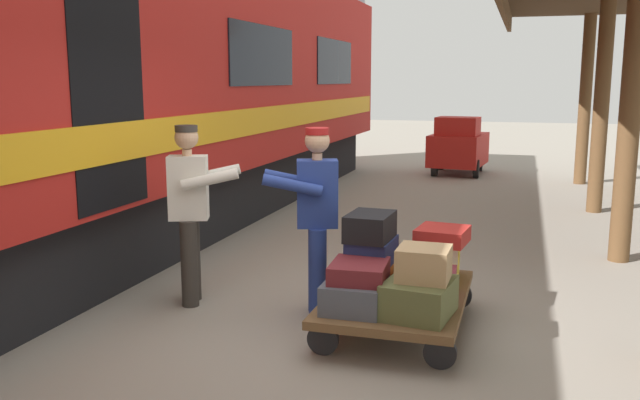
{
  "coord_description": "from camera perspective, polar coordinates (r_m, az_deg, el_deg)",
  "views": [
    {
      "loc": [
        -1.32,
        5.32,
        2.12
      ],
      "look_at": [
        0.25,
        0.13,
        1.15
      ],
      "focal_mm": 37.97,
      "sensor_mm": 36.0,
      "label": 1
    }
  ],
  "objects": [
    {
      "name": "porter_by_door",
      "position": [
        6.48,
        -10.81,
        -0.67
      ],
      "size": [
        0.73,
        0.58,
        1.7
      ],
      "color": "#332D28",
      "rests_on": "ground_plane"
    },
    {
      "name": "suitcase_olive_duffel",
      "position": [
        5.32,
        8.35,
        -8.17
      ],
      "size": [
        0.56,
        0.64,
        0.28
      ],
      "primitive_type": "cube",
      "rotation": [
        0.0,
        0.0,
        -0.13
      ],
      "color": "brown",
      "rests_on": "luggage_cart"
    },
    {
      "name": "suitcase_brown_leather",
      "position": [
        6.33,
        5.08,
        -5.52
      ],
      "size": [
        0.58,
        0.55,
        0.19
      ],
      "primitive_type": "cube",
      "rotation": [
        0.0,
        0.0,
        0.14
      ],
      "color": "brown",
      "rests_on": "luggage_cart"
    },
    {
      "name": "suitcase_navy_fabric",
      "position": [
        5.79,
        4.38,
        -4.34
      ],
      "size": [
        0.38,
        0.51,
        0.22
      ],
      "primitive_type": "cube",
      "rotation": [
        0.0,
        0.0,
        -0.04
      ],
      "color": "navy",
      "rests_on": "suitcase_orange_carryall"
    },
    {
      "name": "suitcase_burgundy_valise",
      "position": [
        5.79,
        9.06,
        -6.94
      ],
      "size": [
        0.47,
        0.49,
        0.22
      ],
      "primitive_type": "cube",
      "rotation": [
        0.0,
        0.0,
        0.04
      ],
      "color": "maroon",
      "rests_on": "luggage_cart"
    },
    {
      "name": "suitcase_maroon_trunk",
      "position": [
        5.38,
        3.32,
        -6.02
      ],
      "size": [
        0.46,
        0.51,
        0.14
      ],
      "primitive_type": "cube",
      "rotation": [
        0.0,
        0.0,
        0.06
      ],
      "color": "maroon",
      "rests_on": "suitcase_slate_roller"
    },
    {
      "name": "ground_plane",
      "position": [
        5.88,
        2.75,
        -11.01
      ],
      "size": [
        60.0,
        60.0,
        0.0
      ],
      "primitive_type": "plane",
      "color": "gray"
    },
    {
      "name": "suitcase_yellow_case",
      "position": [
        6.25,
        9.67,
        -5.72
      ],
      "size": [
        0.41,
        0.59,
        0.21
      ],
      "primitive_type": "cube",
      "rotation": [
        0.0,
        0.0,
        0.02
      ],
      "color": "gold",
      "rests_on": "luggage_cart"
    },
    {
      "name": "suitcase_orange_carryall",
      "position": [
        5.87,
        4.11,
        -6.49
      ],
      "size": [
        0.46,
        0.5,
        0.25
      ],
      "primitive_type": "cube",
      "rotation": [
        0.0,
        0.0,
        -0.09
      ],
      "color": "#CC6B23",
      "rests_on": "luggage_cart"
    },
    {
      "name": "suitcase_tan_vintage",
      "position": [
        5.27,
        8.75,
        -5.31
      ],
      "size": [
        0.4,
        0.38,
        0.26
      ],
      "primitive_type": "cube",
      "rotation": [
        0.0,
        0.0,
        -0.02
      ],
      "color": "tan",
      "rests_on": "suitcase_olive_duffel"
    },
    {
      "name": "suitcase_red_plastic",
      "position": [
        6.15,
        10.28,
        -2.95
      ],
      "size": [
        0.48,
        0.5,
        0.14
      ],
      "primitive_type": "cube",
      "rotation": [
        0.0,
        0.0,
        -0.11
      ],
      "color": "#AD231E",
      "rests_on": "suitcase_cream_canvas"
    },
    {
      "name": "suitcase_slate_roller",
      "position": [
        5.42,
        2.96,
        -7.98
      ],
      "size": [
        0.47,
        0.56,
        0.23
      ],
      "primitive_type": "cube",
      "rotation": [
        0.0,
        0.0,
        0.02
      ],
      "color": "#4C515B",
      "rests_on": "luggage_cart"
    },
    {
      "name": "suitcase_black_hardshell",
      "position": [
        5.72,
        4.24,
        -2.24
      ],
      "size": [
        0.38,
        0.5,
        0.22
      ],
      "primitive_type": "cube",
      "rotation": [
        0.0,
        0.0,
        -0.05
      ],
      "color": "black",
      "rests_on": "suitcase_navy_fabric"
    },
    {
      "name": "porter_in_overalls",
      "position": [
        6.03,
        -0.42,
        -1.28
      ],
      "size": [
        0.73,
        0.57,
        1.7
      ],
      "color": "navy",
      "rests_on": "ground_plane"
    },
    {
      "name": "suitcase_cream_canvas",
      "position": [
        6.21,
        9.92,
        -4.15
      ],
      "size": [
        0.39,
        0.53,
        0.14
      ],
      "primitive_type": "cube",
      "rotation": [
        0.0,
        0.0,
        0.13
      ],
      "color": "beige",
      "rests_on": "suitcase_yellow_case"
    },
    {
      "name": "baggage_tug",
      "position": [
        15.62,
        11.57,
        4.45
      ],
      "size": [
        1.27,
        1.81,
        1.3
      ],
      "color": "#B21E19",
      "rests_on": "ground_plane"
    },
    {
      "name": "luggage_cart",
      "position": [
        5.87,
        6.53,
        -8.26
      ],
      "size": [
        1.16,
        1.77,
        0.32
      ],
      "color": "brown",
      "rests_on": "ground_plane"
    }
  ]
}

